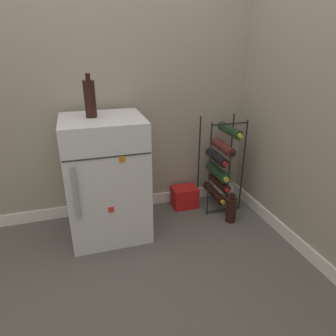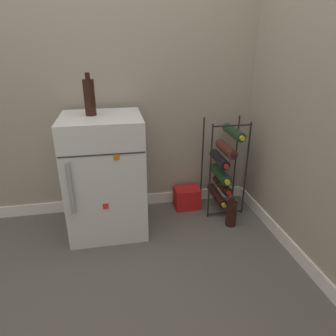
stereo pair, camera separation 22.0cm
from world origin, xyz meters
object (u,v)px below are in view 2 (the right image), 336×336
at_px(mini_fridge, 106,175).
at_px(soda_box, 187,198).
at_px(wine_rack, 223,166).
at_px(loose_bottle_floor, 231,213).
at_px(fridge_top_bottle, 89,97).

xyz_separation_m(mini_fridge, soda_box, (0.63, 0.17, -0.33)).
relative_size(wine_rack, loose_bottle_floor, 3.25).
distance_m(mini_fridge, soda_box, 0.74).
height_order(mini_fridge, soda_box, mini_fridge).
height_order(mini_fridge, loose_bottle_floor, mini_fridge).
distance_m(wine_rack, loose_bottle_floor, 0.37).
bearing_deg(fridge_top_bottle, mini_fridge, -25.54).
bearing_deg(wine_rack, fridge_top_bottle, -175.94).
xyz_separation_m(mini_fridge, loose_bottle_floor, (0.89, -0.15, -0.32)).
relative_size(mini_fridge, soda_box, 4.16).
xyz_separation_m(mini_fridge, wine_rack, (0.90, 0.10, -0.04)).
distance_m(mini_fridge, loose_bottle_floor, 0.96).
height_order(wine_rack, loose_bottle_floor, wine_rack).
height_order(mini_fridge, fridge_top_bottle, fridge_top_bottle).
height_order(soda_box, fridge_top_bottle, fridge_top_bottle).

